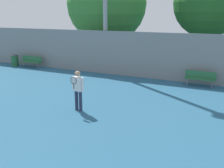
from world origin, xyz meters
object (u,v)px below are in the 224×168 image
at_px(bench_courtside_near, 31,61).
at_px(tree_dark_dense, 107,4).
at_px(tree_green_broad, 208,3).
at_px(bench_courtside_far, 200,77).
at_px(tennis_player, 78,88).
at_px(trash_bin, 15,61).

relative_size(bench_courtside_near, tree_dark_dense, 0.23).
bearing_deg(tree_green_broad, tree_dark_dense, -179.09).
distance_m(bench_courtside_far, tree_dark_dense, 10.48).
bearing_deg(tennis_player, bench_courtside_far, 61.03).
xyz_separation_m(trash_bin, tree_green_broad, (13.45, 5.05, 4.29)).
bearing_deg(bench_courtside_far, bench_courtside_near, 180.00).
height_order(bench_courtside_far, trash_bin, trash_bin).
relative_size(bench_courtside_far, tree_green_broad, 0.24).
bearing_deg(bench_courtside_far, trash_bin, -179.18).
bearing_deg(bench_courtside_near, trash_bin, -172.39).
relative_size(bench_courtside_near, trash_bin, 2.09).
distance_m(bench_courtside_near, bench_courtside_far, 12.42).
distance_m(bench_courtside_near, tree_green_broad, 13.57).
bearing_deg(tree_dark_dense, tree_green_broad, 0.91).
xyz_separation_m(bench_courtside_near, bench_courtside_far, (12.42, -0.00, -0.00)).
xyz_separation_m(bench_courtside_far, tree_green_broad, (-0.47, 4.86, 4.20)).
distance_m(bench_courtside_near, trash_bin, 1.51).
bearing_deg(tree_green_broad, tennis_player, -107.91).
bearing_deg(trash_bin, tree_dark_dense, 41.37).
distance_m(trash_bin, tree_dark_dense, 8.64).
relative_size(trash_bin, tree_green_broad, 0.12).
height_order(tennis_player, trash_bin, tennis_player).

